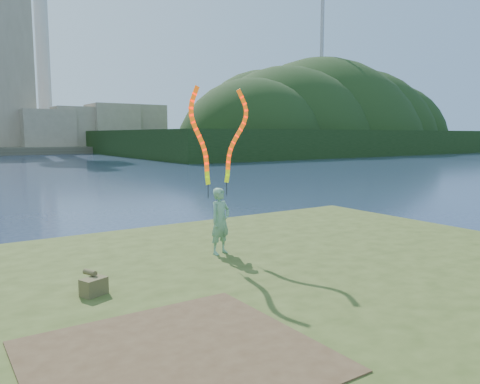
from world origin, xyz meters
TOP-DOWN VIEW (x-y plane):
  - ground at (0.00, 0.00)m, footprint 320.00×320.00m
  - grassy_knoll at (0.00, -2.30)m, footprint 20.00×18.00m
  - dirt_patch at (-2.20, -3.20)m, footprint 3.20×3.00m
  - wooded_hill at (59.57, 59.96)m, footprint 78.00×50.00m
  - woman_with_ribbons at (0.67, 0.54)m, footprint 1.90×0.60m
  - canvas_bag at (-2.35, -0.57)m, footprint 0.45×0.51m

SIDE VIEW (x-z plane):
  - ground at x=0.00m, z-range 0.00..0.00m
  - wooded_hill at x=59.57m, z-range -31.34..31.66m
  - grassy_knoll at x=0.00m, z-range -0.06..0.74m
  - dirt_patch at x=-2.20m, z-range 0.80..0.82m
  - canvas_bag at x=-2.35m, z-range 0.77..1.13m
  - woman_with_ribbons at x=0.67m, z-range 0.35..4.18m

